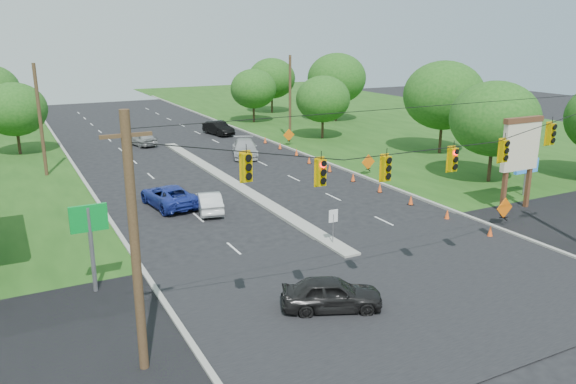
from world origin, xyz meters
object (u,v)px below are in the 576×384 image
blue_pickup (168,196)px  pylon_sign (521,149)px  white_sedan (209,202)px  black_sedan (332,294)px

blue_pickup → pylon_sign: bearing=144.3°
white_sedan → blue_pickup: (-2.01, 2.36, 0.07)m
pylon_sign → white_sedan: (-18.28, 8.66, -3.33)m
black_sedan → white_sedan: black_sedan is taller
pylon_sign → white_sedan: pylon_sign is taller
pylon_sign → blue_pickup: 23.32m
white_sedan → pylon_sign: bearing=166.7°
pylon_sign → blue_pickup: (-20.28, 11.02, -3.27)m
pylon_sign → white_sedan: 20.50m
pylon_sign → white_sedan: bearing=154.6°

